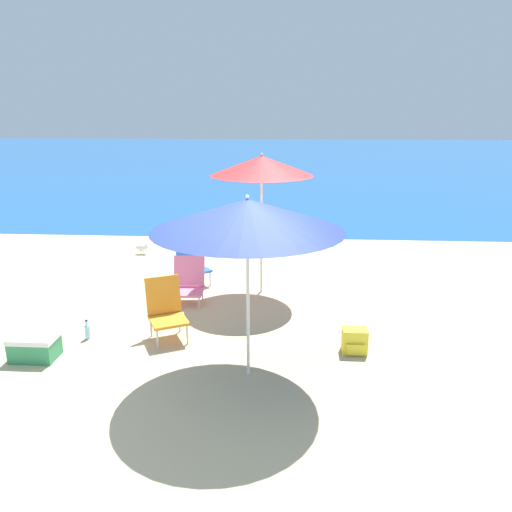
{
  "coord_description": "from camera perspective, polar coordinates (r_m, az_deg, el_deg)",
  "views": [
    {
      "loc": [
        0.68,
        -4.95,
        2.87
      ],
      "look_at": [
        0.26,
        1.39,
        1.0
      ],
      "focal_mm": 35.0,
      "sensor_mm": 36.0,
      "label": 1
    }
  ],
  "objects": [
    {
      "name": "backpack_yellow",
      "position": [
        6.3,
        11.2,
        -9.5
      ],
      "size": [
        0.3,
        0.25,
        0.31
      ],
      "color": "yellow",
      "rests_on": "ground"
    },
    {
      "name": "water_bottle",
      "position": [
        6.9,
        -18.71,
        -8.16
      ],
      "size": [
        0.07,
        0.07,
        0.26
      ],
      "color": "#8CCCEA",
      "rests_on": "ground"
    },
    {
      "name": "cooler_box",
      "position": [
        6.6,
        -23.97,
        -9.46
      ],
      "size": [
        0.53,
        0.36,
        0.3
      ],
      "color": "#338C59",
      "rests_on": "ground"
    },
    {
      "name": "beach_chair_pink",
      "position": [
        7.77,
        -7.74,
        -2.89
      ],
      "size": [
        0.5,
        0.59,
        0.68
      ],
      "rotation": [
        0.0,
        0.0,
        0.04
      ],
      "color": "silver",
      "rests_on": "ground"
    },
    {
      "name": "beach_umbrella_navy",
      "position": [
        5.13,
        -0.98,
        4.7
      ],
      "size": [
        2.02,
        2.02,
        2.04
      ],
      "color": "white",
      "rests_on": "ground"
    },
    {
      "name": "seagull",
      "position": [
        10.53,
        -12.88,
        0.95
      ],
      "size": [
        0.27,
        0.11,
        0.23
      ],
      "color": "gold",
      "rests_on": "ground"
    },
    {
      "name": "beach_chair_orange",
      "position": [
        6.59,
        -10.28,
        -5.86
      ],
      "size": [
        0.64,
        0.68,
        0.79
      ],
      "rotation": [
        0.0,
        0.0,
        0.46
      ],
      "color": "silver",
      "rests_on": "ground"
    },
    {
      "name": "beach_chair_blue",
      "position": [
        8.55,
        -7.45,
        -0.41
      ],
      "size": [
        0.7,
        0.72,
        0.83
      ],
      "rotation": [
        0.0,
        0.0,
        0.67
      ],
      "color": "silver",
      "rests_on": "ground"
    },
    {
      "name": "beach_umbrella_red",
      "position": [
        7.73,
        0.66,
        10.27
      ],
      "size": [
        1.59,
        1.59,
        2.24
      ],
      "color": "white",
      "rests_on": "ground"
    },
    {
      "name": "ground_plane",
      "position": [
        5.76,
        -3.64,
        -13.53
      ],
      "size": [
        60.0,
        60.0,
        0.0
      ],
      "primitive_type": "plane",
      "color": "#C6B284"
    },
    {
      "name": "sea_water",
      "position": [
        31.35,
        2.52,
        11.15
      ],
      "size": [
        60.0,
        40.0,
        0.01
      ],
      "color": "#1E5699",
      "rests_on": "ground"
    }
  ]
}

